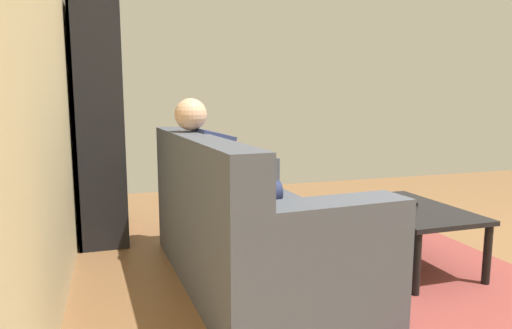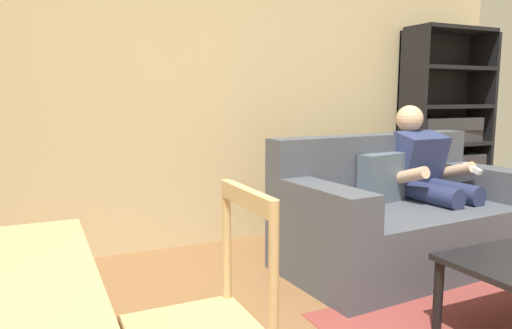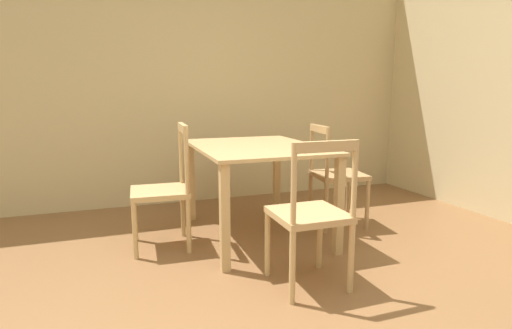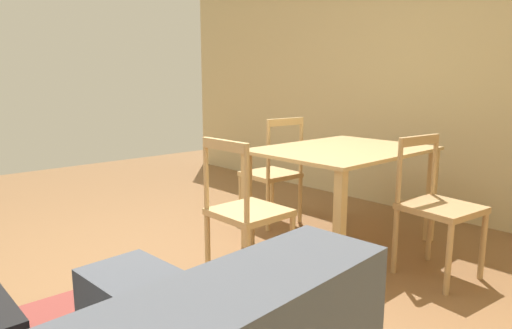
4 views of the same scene
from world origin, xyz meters
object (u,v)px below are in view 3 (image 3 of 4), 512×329
dining_chair_by_doorway (164,190)px  dining_table (256,159)px  dining_chair_facing_couch (311,215)px  dining_chair_near_wall (336,175)px

dining_chair_by_doorway → dining_table: bearing=90.1°
dining_table → dining_chair_by_doorway: bearing=-89.9°
dining_table → dining_chair_by_doorway: size_ratio=1.35×
dining_chair_facing_couch → dining_chair_by_doorway: size_ratio=0.97×
dining_chair_near_wall → dining_chair_facing_couch: bearing=-37.7°
dining_table → dining_chair_facing_couch: dining_chair_facing_couch is taller
dining_chair_facing_couch → dining_chair_by_doorway: 1.22m
dining_table → dining_chair_near_wall: 0.77m
dining_chair_near_wall → dining_chair_by_doorway: (0.01, -1.50, -0.01)m
dining_chair_near_wall → dining_chair_facing_couch: (0.97, -0.75, -0.00)m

